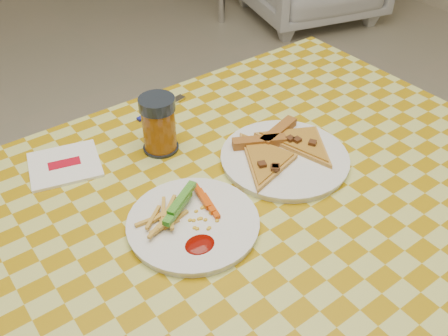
# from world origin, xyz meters

# --- Properties ---
(table) EXTENTS (1.28, 0.88, 0.76)m
(table) POSITION_xyz_m (0.00, 0.00, 0.68)
(table) COLOR silver
(table) RESTS_ON ground
(plate_left) EXTENTS (0.29, 0.29, 0.01)m
(plate_left) POSITION_xyz_m (-0.11, -0.02, 0.76)
(plate_left) COLOR white
(plate_left) RESTS_ON table
(plate_right) EXTENTS (0.32, 0.32, 0.01)m
(plate_right) POSITION_xyz_m (0.15, 0.03, 0.76)
(plate_right) COLOR white
(plate_right) RESTS_ON table
(fries_veggies) EXTENTS (0.16, 0.15, 0.04)m
(fries_veggies) POSITION_xyz_m (-0.11, -0.00, 0.78)
(fries_veggies) COLOR gold
(fries_veggies) RESTS_ON plate_left
(pizza_slices) EXTENTS (0.31, 0.26, 0.02)m
(pizza_slices) POSITION_xyz_m (0.16, 0.04, 0.78)
(pizza_slices) COLOR gold
(pizza_slices) RESTS_ON plate_right
(drink_glass) EXTENTS (0.08, 0.08, 0.13)m
(drink_glass) POSITION_xyz_m (-0.03, 0.22, 0.82)
(drink_glass) COLOR black
(drink_glass) RESTS_ON table
(napkin) EXTENTS (0.17, 0.16, 0.01)m
(napkin) POSITION_xyz_m (-0.22, 0.29, 0.76)
(napkin) COLOR white
(napkin) RESTS_ON table
(fork) EXTENTS (0.15, 0.04, 0.01)m
(fork) POSITION_xyz_m (0.06, 0.36, 0.76)
(fork) COLOR navy
(fork) RESTS_ON table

